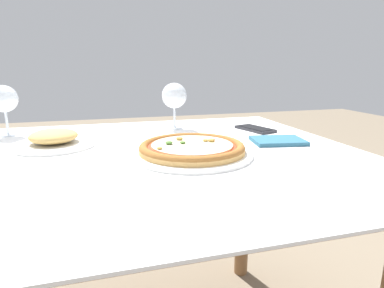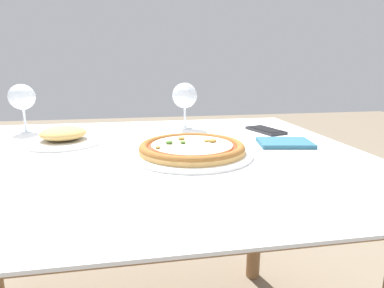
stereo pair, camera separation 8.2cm
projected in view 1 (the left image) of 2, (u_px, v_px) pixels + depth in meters
dining_table at (121, 186)px, 0.84m from camera, size 1.29×0.97×0.71m
pizza_plate at (192, 149)px, 0.82m from camera, size 0.31×0.31×0.04m
wine_glass_far_left at (174, 96)px, 1.15m from camera, size 0.09×0.09×0.17m
wine_glass_far_right at (4, 100)px, 1.03m from camera, size 0.09×0.09×0.16m
cell_phone at (255, 129)px, 1.14m from camera, size 0.11×0.16×0.01m
side_plate at (54, 140)px, 0.92m from camera, size 0.23×0.23×0.05m
napkin_folded at (278, 141)px, 0.96m from camera, size 0.17×0.13×0.01m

